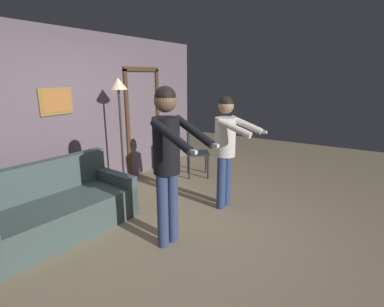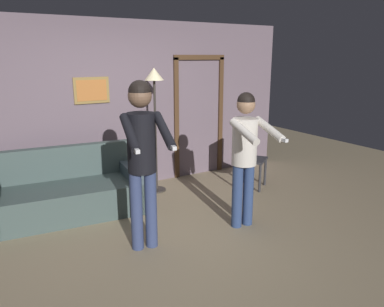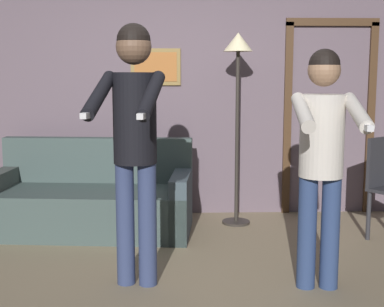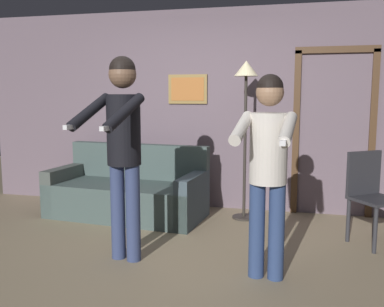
{
  "view_description": "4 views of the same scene",
  "coord_description": "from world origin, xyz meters",
  "px_view_note": "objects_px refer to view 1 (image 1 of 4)",
  "views": [
    {
      "loc": [
        -2.91,
        -1.96,
        1.95
      ],
      "look_at": [
        0.2,
        -0.04,
        0.98
      ],
      "focal_mm": 28.0,
      "sensor_mm": 36.0,
      "label": 1
    },
    {
      "loc": [
        -1.83,
        -3.56,
        2.06
      ],
      "look_at": [
        0.16,
        -0.2,
        1.04
      ],
      "focal_mm": 35.0,
      "sensor_mm": 36.0,
      "label": 2
    },
    {
      "loc": [
        -0.08,
        -3.72,
        1.48
      ],
      "look_at": [
        0.04,
        -0.19,
        0.97
      ],
      "focal_mm": 50.0,
      "sensor_mm": 36.0,
      "label": 3
    },
    {
      "loc": [
        1.13,
        -3.57,
        1.5
      ],
      "look_at": [
        0.26,
        -0.03,
        1.0
      ],
      "focal_mm": 40.0,
      "sensor_mm": 36.0,
      "label": 4
    }
  ],
  "objects_px": {
    "person_standing_right": "(226,142)",
    "dining_chair_distant": "(194,150)",
    "torchiere_lamp": "(119,102)",
    "person_standing_left": "(168,151)",
    "couch": "(56,212)"
  },
  "relations": [
    {
      "from": "torchiere_lamp",
      "to": "dining_chair_distant",
      "type": "distance_m",
      "value": 1.76
    },
    {
      "from": "couch",
      "to": "dining_chair_distant",
      "type": "height_order",
      "value": "dining_chair_distant"
    },
    {
      "from": "person_standing_right",
      "to": "dining_chair_distant",
      "type": "relative_size",
      "value": 1.79
    },
    {
      "from": "person_standing_left",
      "to": "person_standing_right",
      "type": "bearing_deg",
      "value": -4.64
    },
    {
      "from": "person_standing_right",
      "to": "dining_chair_distant",
      "type": "distance_m",
      "value": 1.56
    },
    {
      "from": "torchiere_lamp",
      "to": "person_standing_right",
      "type": "relative_size",
      "value": 1.14
    },
    {
      "from": "couch",
      "to": "dining_chair_distant",
      "type": "relative_size",
      "value": 2.12
    },
    {
      "from": "couch",
      "to": "dining_chair_distant",
      "type": "bearing_deg",
      "value": -6.96
    },
    {
      "from": "couch",
      "to": "person_standing_right",
      "type": "distance_m",
      "value": 2.44
    },
    {
      "from": "person_standing_left",
      "to": "person_standing_right",
      "type": "xyz_separation_m",
      "value": [
        1.28,
        -0.1,
        -0.13
      ]
    },
    {
      "from": "couch",
      "to": "dining_chair_distant",
      "type": "xyz_separation_m",
      "value": [
        2.76,
        -0.34,
        0.25
      ]
    },
    {
      "from": "dining_chair_distant",
      "to": "person_standing_left",
      "type": "bearing_deg",
      "value": -155.23
    },
    {
      "from": "person_standing_right",
      "to": "dining_chair_distant",
      "type": "height_order",
      "value": "person_standing_right"
    },
    {
      "from": "torchiere_lamp",
      "to": "person_standing_left",
      "type": "height_order",
      "value": "torchiere_lamp"
    },
    {
      "from": "torchiere_lamp",
      "to": "person_standing_right",
      "type": "height_order",
      "value": "torchiere_lamp"
    }
  ]
}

